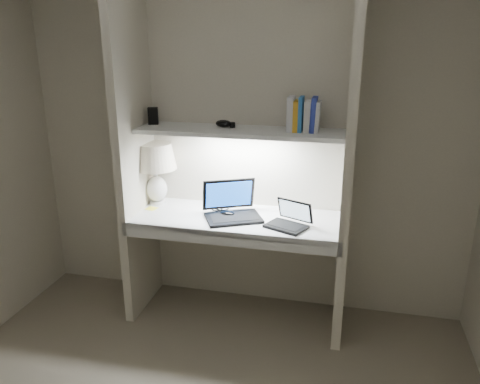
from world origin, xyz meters
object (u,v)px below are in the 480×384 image
(laptop_netbook, at_px, (289,221))
(book_row, at_px, (304,115))
(speaker, at_px, (228,195))
(table_lamp, at_px, (155,164))
(laptop_main, at_px, (232,209))

(laptop_netbook, distance_m, book_row, 0.69)
(speaker, height_order, book_row, book_row)
(table_lamp, bearing_deg, book_row, -1.00)
(book_row, bearing_deg, speaker, 168.92)
(book_row, bearing_deg, laptop_main, -165.56)
(laptop_main, relative_size, book_row, 2.09)
(speaker, relative_size, book_row, 0.65)
(laptop_main, bearing_deg, table_lamp, 140.77)
(laptop_main, relative_size, speaker, 3.20)
(laptop_main, xyz_separation_m, laptop_netbook, (0.41, -0.09, -0.02))
(table_lamp, relative_size, laptop_netbook, 1.42)
(laptop_main, xyz_separation_m, book_row, (0.46, 0.12, 0.65))
(laptop_main, distance_m, book_row, 0.80)
(table_lamp, xyz_separation_m, laptop_netbook, (1.02, -0.22, -0.27))
(table_lamp, xyz_separation_m, laptop_main, (0.61, -0.14, -0.25))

